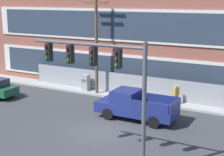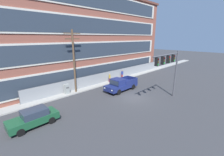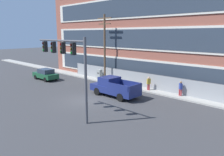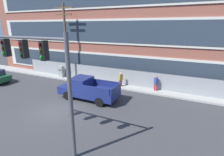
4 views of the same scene
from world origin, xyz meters
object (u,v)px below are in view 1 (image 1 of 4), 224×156
Objects in this scene: utility_pole_near_corner at (96,37)px; pickup_truck_navy at (135,106)px; traffic_signal_mast at (103,72)px; pedestrian_near_cabinet at (176,94)px; electrical_cabinet at (86,83)px.

pickup_truck_navy is at bearing -36.32° from utility_pole_near_corner.
utility_pole_near_corner is at bearing 143.68° from pickup_truck_navy.
traffic_signal_mast is 3.67× the size of pedestrian_near_cabinet.
traffic_signal_mast is 13.98m from electrical_cabinet.
pickup_truck_navy is 7.74m from utility_pole_near_corner.
utility_pole_near_corner is at bearing 122.64° from traffic_signal_mast.
pickup_truck_navy is 4.35m from pedestrian_near_cabinet.
traffic_signal_mast is 7.68m from pickup_truck_navy.
pedestrian_near_cabinet is at bearing 1.03° from utility_pole_near_corner.
pedestrian_near_cabinet is (1.56, 4.07, 0.04)m from pickup_truck_navy.
electrical_cabinet is at bearing 147.86° from pickup_truck_navy.
pedestrian_near_cabinet is at bearing 89.04° from traffic_signal_mast.
traffic_signal_mast is at bearing -53.27° from electrical_cabinet.
pickup_truck_navy reaches higher than electrical_cabinet.
traffic_signal_mast is 11.27m from pedestrian_near_cabinet.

